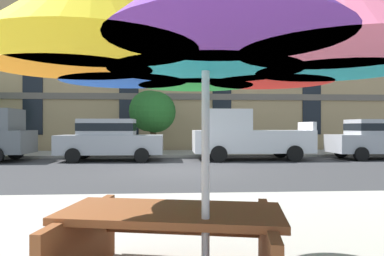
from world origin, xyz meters
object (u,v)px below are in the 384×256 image
pickup_white (246,136)px  picnic_table (172,244)px  street_tree_middle (151,112)px  patio_umbrella (206,37)px  sedan_silver (110,139)px  sedan_silver_midblock (379,138)px

pickup_white → picnic_table: bearing=-105.1°
street_tree_middle → patio_umbrella: (1.18, -15.71, -0.12)m
patio_umbrella → picnic_table: bearing=129.1°
sedan_silver → pickup_white: size_ratio=0.86×
pickup_white → picnic_table: pickup_white is taller
sedan_silver → pickup_white: 5.89m
pickup_white → sedan_silver_midblock: pickup_white is taller
sedan_silver → picnic_table: (2.54, -12.39, -0.46)m
sedan_silver_midblock → patio_umbrella: 15.68m
pickup_white → sedan_silver: bearing=-180.0°
pickup_white → picnic_table: 12.85m
pickup_white → street_tree_middle: (-4.28, 3.01, 1.21)m
sedan_silver → street_tree_middle: size_ratio=1.32×
sedan_silver_midblock → street_tree_middle: size_ratio=1.32×
sedan_silver → patio_umbrella: size_ratio=1.43×
picnic_table → pickup_white: bearing=74.9°
patio_umbrella → picnic_table: patio_umbrella is taller
sedan_silver_midblock → street_tree_middle: (-10.30, 3.01, 1.28)m
sedan_silver → sedan_silver_midblock: 11.91m
sedan_silver → patio_umbrella: patio_umbrella is taller
street_tree_middle → patio_umbrella: 15.75m
sedan_silver → street_tree_middle: street_tree_middle is taller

